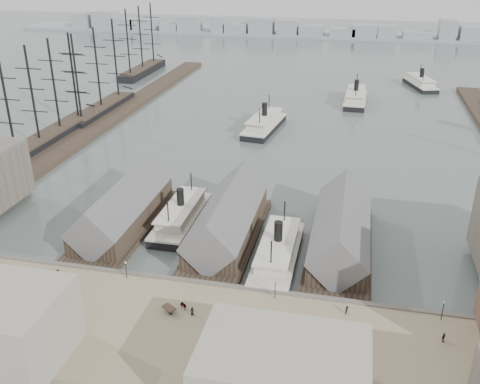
% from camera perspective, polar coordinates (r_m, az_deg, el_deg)
% --- Properties ---
extents(ground, '(900.00, 900.00, 0.00)m').
position_cam_1_polar(ground, '(112.74, -3.36, -9.02)').
color(ground, '#4A5552').
rests_on(ground, ground).
extents(quay, '(180.00, 30.00, 2.00)m').
position_cam_1_polar(quay, '(96.89, -6.67, -14.90)').
color(quay, '#877A5B').
rests_on(quay, ground).
extents(seawall, '(180.00, 1.20, 2.30)m').
position_cam_1_polar(seawall, '(107.98, -4.13, -10.00)').
color(seawall, '#59544C').
rests_on(seawall, ground).
extents(west_wharf, '(10.00, 220.00, 1.60)m').
position_cam_1_polar(west_wharf, '(221.07, -13.50, 7.79)').
color(west_wharf, '#2D231C').
rests_on(west_wharf, ground).
extents(ferry_shed_west, '(14.00, 42.00, 12.60)m').
position_cam_1_polar(ferry_shed_west, '(132.45, -12.31, -1.83)').
color(ferry_shed_west, '#2D231C').
rests_on(ferry_shed_west, ground).
extents(ferry_shed_center, '(14.00, 42.00, 12.60)m').
position_cam_1_polar(ferry_shed_center, '(124.40, -1.32, -3.03)').
color(ferry_shed_center, '#2D231C').
rests_on(ferry_shed_center, ground).
extents(ferry_shed_east, '(14.00, 42.00, 12.60)m').
position_cam_1_polar(ferry_shed_east, '(121.50, 10.71, -4.22)').
color(ferry_shed_east, '#2D231C').
rests_on(ferry_shed_east, ground).
extents(street_bldg_center, '(24.00, 16.00, 10.00)m').
position_cam_1_polar(street_bldg_center, '(80.50, 4.55, -18.96)').
color(street_bldg_center, gray).
rests_on(street_bldg_center, quay).
extents(lamp_post_near_w, '(0.44, 0.44, 3.92)m').
position_cam_1_polar(lamp_post_near_w, '(109.37, -12.09, -7.82)').
color(lamp_post_near_w, black).
rests_on(lamp_post_near_w, quay).
extents(lamp_post_near_e, '(0.44, 0.44, 3.92)m').
position_cam_1_polar(lamp_post_near_e, '(101.77, 3.77, -9.96)').
color(lamp_post_near_e, black).
rests_on(lamp_post_near_e, quay).
extents(lamp_post_far_e, '(0.44, 0.44, 3.92)m').
position_cam_1_polar(lamp_post_far_e, '(102.72, 20.87, -11.41)').
color(lamp_post_far_e, black).
rests_on(lamp_post_far_e, quay).
extents(far_shore, '(500.00, 40.00, 15.72)m').
position_cam_1_polar(far_shore, '(429.12, 8.97, 16.54)').
color(far_shore, gray).
rests_on(far_shore, ground).
extents(ferry_docked_west, '(8.27, 27.57, 9.85)m').
position_cam_1_polar(ferry_docked_west, '(132.80, -6.29, -2.42)').
color(ferry_docked_west, black).
rests_on(ferry_docked_west, ground).
extents(ferry_docked_east, '(8.58, 28.59, 10.21)m').
position_cam_1_polar(ferry_docked_east, '(116.75, 4.03, -6.36)').
color(ferry_docked_east, black).
rests_on(ferry_docked_east, ground).
extents(ferry_open_near, '(12.78, 31.61, 10.98)m').
position_cam_1_polar(ferry_open_near, '(201.19, 2.61, 7.32)').
color(ferry_open_near, black).
rests_on(ferry_open_near, ground).
extents(ferry_open_mid, '(9.69, 30.55, 10.85)m').
position_cam_1_polar(ferry_open_mid, '(243.10, 12.20, 9.85)').
color(ferry_open_mid, black).
rests_on(ferry_open_mid, ground).
extents(ferry_open_far, '(15.78, 28.95, 9.90)m').
position_cam_1_polar(ferry_open_far, '(279.70, 18.70, 10.98)').
color(ferry_open_far, black).
rests_on(ferry_open_far, ground).
extents(sailing_ship_near, '(8.42, 57.99, 34.61)m').
position_cam_1_polar(sailing_ship_near, '(199.35, -19.56, 5.73)').
color(sailing_ship_near, black).
rests_on(sailing_ship_near, ground).
extents(sailing_ship_mid, '(8.37, 48.37, 34.41)m').
position_cam_1_polar(sailing_ship_mid, '(228.52, -14.54, 8.66)').
color(sailing_ship_mid, black).
rests_on(sailing_ship_mid, ground).
extents(sailing_ship_far, '(8.53, 47.40, 35.08)m').
position_cam_1_polar(sailing_ship_far, '(300.53, -10.32, 12.78)').
color(sailing_ship_far, black).
rests_on(sailing_ship_far, ground).
extents(horse_cart_left, '(4.90, 2.88, 1.73)m').
position_cam_1_polar(horse_cart_left, '(111.73, -20.59, -9.36)').
color(horse_cart_left, black).
rests_on(horse_cart_left, quay).
extents(horse_cart_center, '(4.73, 3.62, 1.61)m').
position_cam_1_polar(horse_cart_center, '(100.20, -6.55, -12.04)').
color(horse_cart_center, black).
rests_on(horse_cart_center, quay).
extents(horse_cart_right, '(4.80, 2.27, 1.68)m').
position_cam_1_polar(horse_cart_right, '(91.37, 0.56, -16.05)').
color(horse_cart_right, black).
rests_on(horse_cart_right, quay).
extents(pedestrian_2, '(0.83, 1.20, 1.69)m').
position_cam_1_polar(pedestrian_2, '(114.56, -18.83, -8.18)').
color(pedestrian_2, black).
rests_on(pedestrian_2, quay).
extents(pedestrian_3, '(0.94, 0.99, 1.65)m').
position_cam_1_polar(pedestrian_3, '(101.74, -19.08, -12.81)').
color(pedestrian_3, black).
rests_on(pedestrian_3, quay).
extents(pedestrian_4, '(0.92, 0.69, 1.70)m').
position_cam_1_polar(pedestrian_4, '(98.83, -5.12, -12.54)').
color(pedestrian_4, black).
rests_on(pedestrian_4, quay).
extents(pedestrian_5, '(0.70, 0.75, 1.65)m').
position_cam_1_polar(pedestrian_5, '(90.89, 1.42, -16.33)').
color(pedestrian_5, black).
rests_on(pedestrian_5, quay).
extents(pedestrian_6, '(0.86, 0.98, 1.69)m').
position_cam_1_polar(pedestrian_6, '(100.63, 11.36, -12.22)').
color(pedestrian_6, black).
rests_on(pedestrian_6, quay).
extents(pedestrian_7, '(1.14, 0.84, 1.57)m').
position_cam_1_polar(pedestrian_7, '(87.51, 12.70, -19.07)').
color(pedestrian_7, black).
rests_on(pedestrian_7, quay).
extents(pedestrian_8, '(1.00, 1.11, 1.81)m').
position_cam_1_polar(pedestrian_8, '(98.89, 20.89, -14.29)').
color(pedestrian_8, black).
rests_on(pedestrian_8, quay).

